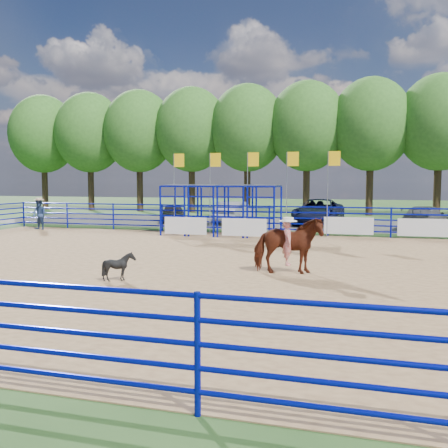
{
  "coord_description": "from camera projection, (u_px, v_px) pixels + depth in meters",
  "views": [
    {
      "loc": [
        4.88,
        -15.4,
        2.79
      ],
      "look_at": [
        0.15,
        1.0,
        1.3
      ],
      "focal_mm": 40.0,
      "sensor_mm": 36.0,
      "label": 1
    }
  ],
  "objects": [
    {
      "name": "car_c",
      "position": [
        319.0,
        212.0,
        31.52
      ],
      "size": [
        3.03,
        5.96,
        1.61
      ],
      "primitive_type": "imported",
      "rotation": [
        0.0,
        0.0,
        -0.06
      ],
      "color": "black",
      "rests_on": "gravel_strip"
    },
    {
      "name": "spectator_cowboy",
      "position": [
        39.0,
        214.0,
        28.14
      ],
      "size": [
        0.95,
        0.81,
        1.77
      ],
      "color": "navy",
      "rests_on": "arena_dirt"
    },
    {
      "name": "car_d",
      "position": [
        425.0,
        218.0,
        28.5
      ],
      "size": [
        3.16,
        4.93,
        1.33
      ],
      "primitive_type": "imported",
      "rotation": [
        0.0,
        0.0,
        2.83
      ],
      "color": "#5C5C5F",
      "rests_on": "gravel_strip"
    },
    {
      "name": "calf",
      "position": [
        119.0,
        266.0,
        13.78
      ],
      "size": [
        0.87,
        0.81,
        0.81
      ],
      "primitive_type": "imported",
      "rotation": [
        0.0,
        0.0,
        1.32
      ],
      "color": "black",
      "rests_on": "arena_dirt"
    },
    {
      "name": "arena_dirt",
      "position": [
        211.0,
        266.0,
        16.33
      ],
      "size": [
        30.0,
        20.0,
        0.02
      ],
      "primitive_type": "cube",
      "color": "#A37C51",
      "rests_on": "ground"
    },
    {
      "name": "ground",
      "position": [
        211.0,
        266.0,
        16.33
      ],
      "size": [
        120.0,
        120.0,
        0.0
      ],
      "primitive_type": "plane",
      "color": "#305221",
      "rests_on": "ground"
    },
    {
      "name": "perimeter_fence",
      "position": [
        211.0,
        243.0,
        16.27
      ],
      "size": [
        30.1,
        20.1,
        1.5
      ],
      "color": "#0711AA",
      "rests_on": "ground"
    },
    {
      "name": "chute_assembly",
      "position": [
        228.0,
        211.0,
        25.21
      ],
      "size": [
        19.32,
        2.41,
        4.2
      ],
      "color": "#0711AA",
      "rests_on": "ground"
    },
    {
      "name": "treeline",
      "position": [
        307.0,
        122.0,
        40.56
      ],
      "size": [
        56.4,
        6.4,
        11.24
      ],
      "color": "#3F2B19",
      "rests_on": "ground"
    },
    {
      "name": "car_b",
      "position": [
        235.0,
        212.0,
        32.21
      ],
      "size": [
        1.87,
        4.49,
        1.44
      ],
      "primitive_type": "imported",
      "rotation": [
        0.0,
        0.0,
        3.06
      ],
      "color": "gray",
      "rests_on": "gravel_strip"
    },
    {
      "name": "car_a",
      "position": [
        173.0,
        213.0,
        33.22
      ],
      "size": [
        2.56,
        3.92,
        1.24
      ],
      "primitive_type": "imported",
      "rotation": [
        0.0,
        0.0,
        0.33
      ],
      "color": "black",
      "rests_on": "gravel_strip"
    },
    {
      "name": "gravel_strip",
      "position": [
        289.0,
        223.0,
        32.61
      ],
      "size": [
        40.0,
        10.0,
        0.01
      ],
      "primitive_type": "cube",
      "color": "slate",
      "rests_on": "ground"
    },
    {
      "name": "horse_and_rider",
      "position": [
        288.0,
        243.0,
        14.78
      ],
      "size": [
        2.15,
        1.26,
        2.35
      ],
      "color": "#5C2412",
      "rests_on": "arena_dirt"
    }
  ]
}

